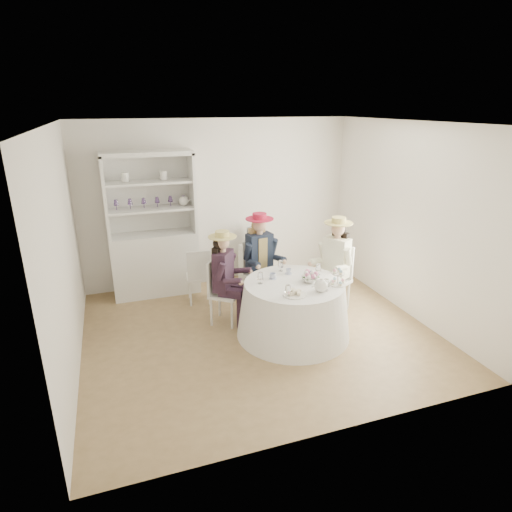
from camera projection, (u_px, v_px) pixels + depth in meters
name	position (u px, v px, depth m)	size (l,w,h in m)	color
ground	(258.00, 331.00, 5.78)	(4.50, 4.50, 0.00)	olive
ceiling	(259.00, 123.00, 4.88)	(4.50, 4.50, 0.00)	white
wall_back	(219.00, 203.00, 7.11)	(4.50, 4.50, 0.00)	white
wall_front	(338.00, 302.00, 3.55)	(4.50, 4.50, 0.00)	white
wall_left	(63.00, 255.00, 4.64)	(4.50, 4.50, 0.00)	white
wall_right	(409.00, 221.00, 6.02)	(4.50, 4.50, 0.00)	white
tea_table	(293.00, 309.00, 5.60)	(1.49, 1.49, 0.74)	white
hutch	(154.00, 245.00, 6.75)	(1.54, 1.03, 2.26)	silver
side_table	(256.00, 263.00, 7.34)	(0.42, 0.42, 0.65)	silver
hatbox	(256.00, 236.00, 7.18)	(0.30, 0.30, 0.30)	black
guest_left	(225.00, 272.00, 5.78)	(0.57, 0.54, 1.33)	silver
guest_mid	(260.00, 255.00, 6.28)	(0.54, 0.56, 1.43)	silver
guest_right	(335.00, 259.00, 6.14)	(0.60, 0.55, 1.42)	silver
spare_chair	(199.00, 275.00, 6.46)	(0.40, 0.40, 0.88)	silver
teacup_a	(273.00, 276.00, 5.59)	(0.09, 0.09, 0.07)	white
teacup_b	(288.00, 272.00, 5.75)	(0.07, 0.07, 0.06)	white
teacup_c	(310.00, 274.00, 5.66)	(0.08, 0.08, 0.07)	white
flower_bowl	(309.00, 280.00, 5.49)	(0.21, 0.21, 0.05)	white
flower_arrangement	(311.00, 276.00, 5.49)	(0.17, 0.17, 0.06)	#D16898
table_teapot	(321.00, 286.00, 5.20)	(0.23, 0.17, 0.18)	white
sandwich_plate	(295.00, 294.00, 5.12)	(0.28, 0.28, 0.06)	white
cupcake_stand	(338.00, 279.00, 5.40)	(0.22, 0.22, 0.21)	white
stemware_set	(295.00, 277.00, 5.45)	(0.91, 0.88, 0.15)	white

